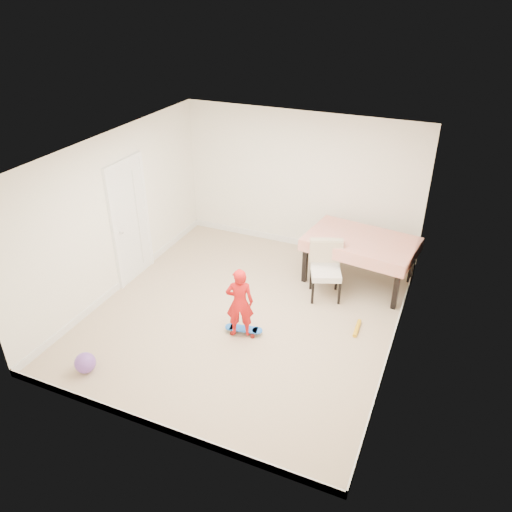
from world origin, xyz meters
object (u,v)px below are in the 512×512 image
at_px(skateboard, 244,331).
at_px(child, 240,305).
at_px(dining_table, 359,260).
at_px(dining_chair, 326,271).
at_px(balloon, 85,363).

relative_size(skateboard, child, 0.52).
distance_m(dining_table, dining_chair, 0.77).
xyz_separation_m(skateboard, balloon, (-1.59, -1.57, 0.10)).
relative_size(skateboard, balloon, 2.01).
bearing_deg(child, dining_chair, -141.59).
relative_size(child, balloon, 3.89).
bearing_deg(child, skateboard, -133.00).
xyz_separation_m(dining_chair, child, (-0.84, -1.47, 0.07)).
relative_size(dining_chair, skateboard, 1.70).
distance_m(dining_table, skateboard, 2.42).
height_order(dining_chair, skateboard, dining_chair).
bearing_deg(dining_chair, child, -141.12).
relative_size(dining_table, balloon, 6.31).
height_order(dining_table, child, child).
height_order(dining_table, dining_chair, dining_chair).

